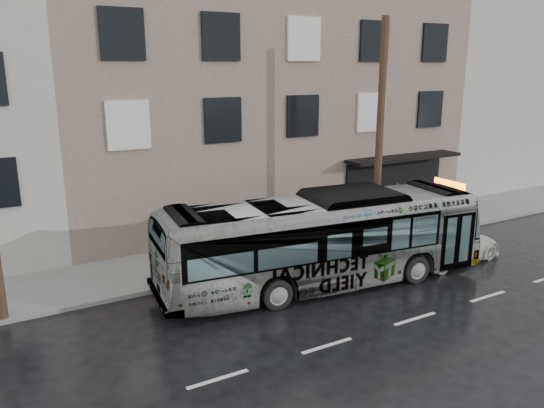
{
  "coord_description": "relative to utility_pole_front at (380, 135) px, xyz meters",
  "views": [
    {
      "loc": [
        -7.61,
        -12.95,
        7.3
      ],
      "look_at": [
        1.12,
        2.5,
        2.67
      ],
      "focal_mm": 35.0,
      "sensor_mm": 36.0,
      "label": 1
    }
  ],
  "objects": [
    {
      "name": "white_sedan",
      "position": [
        1.27,
        -2.83,
        -3.99
      ],
      "size": [
        4.67,
        2.13,
        1.32
      ],
      "primitive_type": "imported",
      "rotation": [
        0.0,
        0.0,
        1.63
      ],
      "color": "silver",
      "rests_on": "ground"
    },
    {
      "name": "sign_post",
      "position": [
        1.1,
        0.0,
        -3.3
      ],
      "size": [
        0.06,
        0.06,
        2.4
      ],
      "primitive_type": "cylinder",
      "color": "slate",
      "rests_on": "sidewalk"
    },
    {
      "name": "bus",
      "position": [
        -4.23,
        -2.28,
        -3.05
      ],
      "size": [
        11.68,
        3.92,
        3.19
      ],
      "primitive_type": "imported",
      "rotation": [
        0.0,
        0.0,
        1.46
      ],
      "color": "#B2B2B2",
      "rests_on": "ground"
    },
    {
      "name": "utility_pole_front",
      "position": [
        0.0,
        0.0,
        0.0
      ],
      "size": [
        0.3,
        0.3,
        9.0
      ],
      "primitive_type": "cylinder",
      "color": "#4B3625",
      "rests_on": "sidewalk"
    },
    {
      "name": "building_filler",
      "position": [
        17.5,
        9.4,
        1.35
      ],
      "size": [
        18.0,
        12.0,
        12.0
      ],
      "primitive_type": "cube",
      "color": "#BAB8B0",
      "rests_on": "ground"
    },
    {
      "name": "building_taupe",
      "position": [
        -1.5,
        9.4,
        0.85
      ],
      "size": [
        20.0,
        12.0,
        11.0
      ],
      "primitive_type": "cube",
      "color": "gray",
      "rests_on": "ground"
    },
    {
      "name": "sidewalk",
      "position": [
        -6.5,
        1.6,
        -4.58
      ],
      "size": [
        90.0,
        3.6,
        0.15
      ],
      "primitive_type": "cube",
      "color": "gray",
      "rests_on": "ground"
    },
    {
      "name": "ground",
      "position": [
        -6.5,
        -3.3,
        -4.65
      ],
      "size": [
        120.0,
        120.0,
        0.0
      ],
      "primitive_type": "plane",
      "color": "black",
      "rests_on": "ground"
    }
  ]
}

